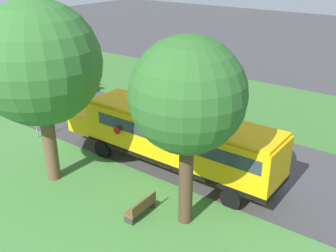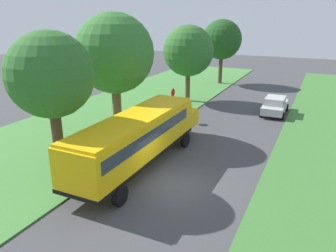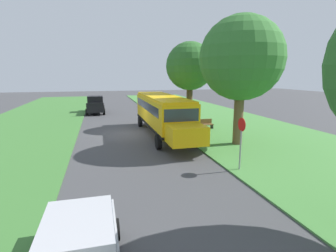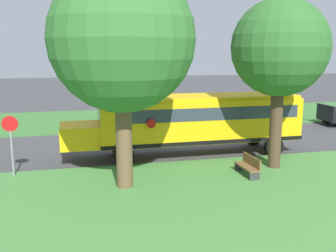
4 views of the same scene
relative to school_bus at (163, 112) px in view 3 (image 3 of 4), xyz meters
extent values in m
plane|color=#424244|center=(2.70, -1.14, -1.92)|extent=(120.00, 120.00, 0.00)
cube|color=#47843D|center=(-7.30, -1.14, -1.88)|extent=(12.00, 80.00, 0.08)
cube|color=#3D7533|center=(11.70, -1.14, -1.89)|extent=(10.00, 80.00, 0.07)
cube|color=yellow|center=(0.00, -0.29, -0.02)|extent=(2.50, 10.50, 2.20)
cube|color=yellow|center=(0.00, 5.91, -0.57)|extent=(2.20, 1.90, 1.10)
cube|color=yellow|center=(0.00, -0.29, 1.16)|extent=(2.35, 10.29, 0.16)
cube|color=black|center=(0.00, -0.29, -1.00)|extent=(2.54, 10.54, 0.20)
cube|color=#2D3842|center=(0.00, -0.59, 0.44)|extent=(2.53, 9.24, 0.64)
cube|color=#2D3842|center=(0.00, 4.91, 0.44)|extent=(2.25, 0.12, 0.80)
cylinder|color=red|center=(-1.43, 2.60, 0.13)|extent=(0.03, 0.44, 0.44)
cylinder|color=black|center=(-1.25, 3.91, -1.42)|extent=(0.30, 1.00, 1.00)
cylinder|color=black|center=(1.25, 3.91, -1.42)|extent=(0.30, 1.00, 1.00)
cylinder|color=black|center=(-1.25, -3.96, -1.42)|extent=(0.30, 1.00, 1.00)
cylinder|color=black|center=(1.25, -3.96, -1.42)|extent=(0.30, 1.00, 1.00)
cube|color=#B7B7BC|center=(5.50, 14.39, -0.66)|extent=(1.60, 2.20, 0.60)
cube|color=#2D3842|center=(5.50, 14.39, -0.64)|extent=(1.62, 2.02, 0.45)
cylinder|color=black|center=(4.60, 13.04, -1.60)|extent=(0.22, 0.64, 0.64)
cylinder|color=black|center=(6.40, 13.04, -1.60)|extent=(0.22, 0.64, 0.64)
cube|color=black|center=(5.40, -14.25, -1.12)|extent=(2.00, 5.40, 0.80)
cube|color=black|center=(5.40, -15.20, -0.27)|extent=(1.90, 1.70, 0.90)
cube|color=#2D3842|center=(5.40, -15.20, -0.24)|extent=(1.94, 1.53, 0.63)
cube|color=black|center=(5.40, -11.63, -0.54)|extent=(2.00, 0.16, 0.36)
cylinder|color=black|center=(6.40, -16.01, -1.52)|extent=(0.28, 0.80, 0.80)
cylinder|color=black|center=(4.40, -16.01, -1.52)|extent=(0.28, 0.80, 0.80)
cylinder|color=black|center=(6.40, -12.50, -1.52)|extent=(0.28, 0.80, 0.80)
cylinder|color=black|center=(4.40, -12.50, -1.52)|extent=(0.28, 0.80, 0.80)
cylinder|color=#4C3826|center=(-3.26, -2.90, 0.06)|extent=(0.57, 0.57, 3.96)
sphere|color=#2D6628|center=(-3.26, -2.90, 3.68)|extent=(4.37, 4.37, 4.37)
sphere|color=#2D6628|center=(-3.80, -3.35, 3.65)|extent=(2.52, 2.52, 2.52)
cylinder|color=brown|center=(-4.32, 4.25, -0.02)|extent=(0.65, 0.65, 3.80)
sphere|color=#33702D|center=(-4.32, 4.25, 3.97)|extent=(5.58, 5.58, 5.58)
sphere|color=#33702D|center=(-3.82, 4.15, 3.74)|extent=(3.09, 3.09, 3.09)
cylinder|color=gray|center=(-1.90, 8.82, -0.87)|extent=(0.08, 0.08, 2.10)
cylinder|color=red|center=(-1.90, 8.82, 0.48)|extent=(0.03, 0.68, 0.68)
cube|color=brown|center=(-4.09, -1.15, -1.47)|extent=(1.61, 0.54, 0.08)
cube|color=brown|center=(-4.09, -1.37, -1.22)|extent=(1.60, 0.10, 0.44)
cube|color=#333333|center=(-3.35, -1.13, -1.70)|extent=(0.09, 0.45, 0.45)
cube|color=#333333|center=(-4.83, -1.17, -1.70)|extent=(0.09, 0.45, 0.45)
camera|label=1|loc=(-14.48, -10.34, 8.35)|focal=42.00mm
camera|label=2|loc=(8.97, -15.03, 6.48)|focal=35.00mm
camera|label=3|loc=(4.88, 20.21, 2.91)|focal=28.00mm
camera|label=4|loc=(-19.43, 6.03, 3.57)|focal=42.00mm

